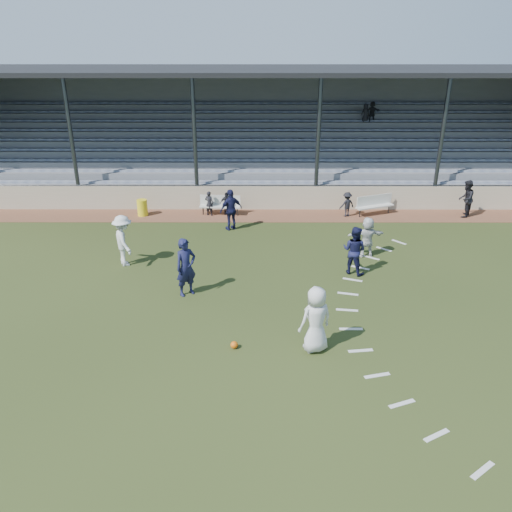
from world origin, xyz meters
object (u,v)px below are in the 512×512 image
Objects in this scene: bench_right at (375,203)px; player_white_lead at (316,320)px; trash_bin at (142,208)px; player_navy_lead at (186,267)px; official at (466,199)px; football at (234,345)px; bench_left at (220,203)px.

player_white_lead is at bearing -132.14° from bench_right.
trash_bin is 0.40× the size of player_navy_lead.
player_navy_lead is at bearing -25.03° from official.
player_navy_lead is (-8.15, -8.49, 0.42)m from bench_right.
player_white_lead reaches higher than trash_bin.
player_navy_lead reaches higher than trash_bin.
player_white_lead is at bearing -58.01° from trash_bin.
official is at bearing 46.70° from football.
player_white_lead is at bearing -4.73° from official.
player_navy_lead is (-0.55, -8.45, 0.42)m from bench_left.
bench_right is 11.77m from player_navy_lead.
player_white_lead is 1.07× the size of official.
trash_bin reaches higher than football.
trash_bin is 0.44× the size of official.
official is at bearing -150.73° from player_white_lead.
player_navy_lead is (-1.73, 3.25, 0.90)m from football.
bench_left is 1.01× the size of player_navy_lead.
bench_left is at bearing 157.70° from bench_right.
player_navy_lead is 1.11× the size of official.
bench_left is 12.25m from player_white_lead.
player_navy_lead is 14.86m from official.
trash_bin is at bearing -172.04° from bench_left.
bench_left is 8.47m from player_navy_lead.
official is at bearing 3.57° from bench_left.
official is at bearing -3.61° from player_navy_lead.
bench_left is 11.77m from football.
football is 0.11× the size of player_white_lead.
football is at bearing -98.75° from player_navy_lead.
official is at bearing -27.56° from bench_right.
player_white_lead is at bearing -68.63° from bench_left.
player_navy_lead is at bearing 117.99° from football.
player_navy_lead reaches higher than bench_right.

